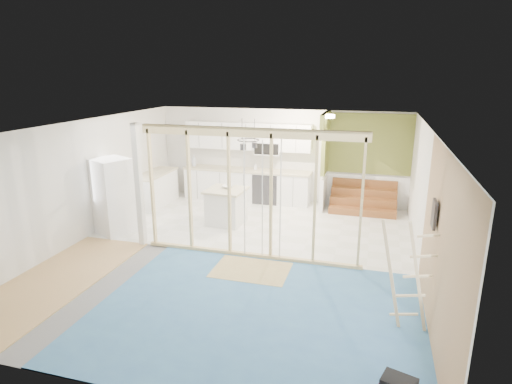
# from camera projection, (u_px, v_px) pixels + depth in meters

# --- Properties ---
(room) EXTENTS (7.01, 8.01, 2.61)m
(room) POSITION_uv_depth(u_px,v_px,m) (235.00, 194.00, 8.30)
(room) COLOR slate
(room) RESTS_ON ground
(floor_overlays) EXTENTS (7.00, 8.00, 0.03)m
(floor_overlays) POSITION_uv_depth(u_px,v_px,m) (240.00, 254.00, 8.69)
(floor_overlays) COLOR white
(floor_overlays) RESTS_ON room
(stud_frame) EXTENTS (4.66, 0.14, 2.60)m
(stud_frame) POSITION_uv_depth(u_px,v_px,m) (224.00, 179.00, 8.29)
(stud_frame) COLOR beige
(stud_frame) RESTS_ON room
(base_cabinets) EXTENTS (4.45, 2.24, 0.93)m
(base_cabinets) POSITION_uv_depth(u_px,v_px,m) (219.00, 186.00, 12.06)
(base_cabinets) COLOR white
(base_cabinets) RESTS_ON room
(upper_cabinets) EXTENTS (3.60, 0.41, 0.85)m
(upper_cabinets) POSITION_uv_depth(u_px,v_px,m) (250.00, 137.00, 11.92)
(upper_cabinets) COLOR white
(upper_cabinets) RESTS_ON room
(green_partition) EXTENTS (2.25, 1.51, 2.60)m
(green_partition) POSITION_uv_depth(u_px,v_px,m) (353.00, 176.00, 11.25)
(green_partition) COLOR olive
(green_partition) RESTS_ON room
(pot_rack) EXTENTS (0.52, 0.52, 0.72)m
(pot_rack) POSITION_uv_depth(u_px,v_px,m) (248.00, 142.00, 9.95)
(pot_rack) COLOR black
(pot_rack) RESTS_ON room
(sheathing_panel) EXTENTS (0.02, 4.00, 2.60)m
(sheathing_panel) POSITION_uv_depth(u_px,v_px,m) (441.00, 254.00, 5.54)
(sheathing_panel) COLOR tan
(sheathing_panel) RESTS_ON room
(electrical_panel) EXTENTS (0.04, 0.30, 0.40)m
(electrical_panel) POSITION_uv_depth(u_px,v_px,m) (434.00, 214.00, 6.01)
(electrical_panel) COLOR #343439
(electrical_panel) RESTS_ON room
(ceiling_light) EXTENTS (0.32, 0.32, 0.08)m
(ceiling_light) POSITION_uv_depth(u_px,v_px,m) (328.00, 116.00, 10.38)
(ceiling_light) COLOR #FFEABF
(ceiling_light) RESTS_ON room
(fridge) EXTENTS (1.01, 0.97, 1.74)m
(fridge) POSITION_uv_depth(u_px,v_px,m) (113.00, 197.00, 9.64)
(fridge) COLOR white
(fridge) RESTS_ON room
(island) EXTENTS (0.95, 0.95, 0.88)m
(island) POSITION_uv_depth(u_px,v_px,m) (226.00, 207.00, 10.33)
(island) COLOR silver
(island) RESTS_ON room
(bowl) EXTENTS (0.32, 0.32, 0.06)m
(bowl) POSITION_uv_depth(u_px,v_px,m) (227.00, 187.00, 10.30)
(bowl) COLOR silver
(bowl) RESTS_ON island
(soap_bottle_a) EXTENTS (0.16, 0.16, 0.33)m
(soap_bottle_a) POSITION_uv_depth(u_px,v_px,m) (194.00, 160.00, 12.43)
(soap_bottle_a) COLOR silver
(soap_bottle_a) RESTS_ON base_cabinets
(soap_bottle_b) EXTENTS (0.10, 0.10, 0.19)m
(soap_bottle_b) POSITION_uv_depth(u_px,v_px,m) (255.00, 166.00, 12.00)
(soap_bottle_b) COLOR silver
(soap_bottle_b) RESTS_ON base_cabinets
(ladder) EXTENTS (0.87, 0.06, 1.61)m
(ladder) POSITION_uv_depth(u_px,v_px,m) (408.00, 276.00, 5.97)
(ladder) COLOR #E3C48B
(ladder) RESTS_ON room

